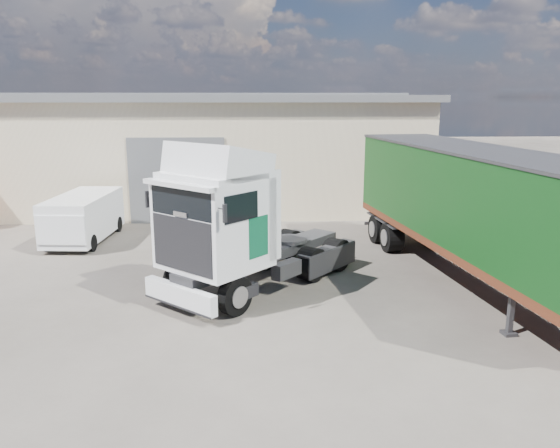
{
  "coord_description": "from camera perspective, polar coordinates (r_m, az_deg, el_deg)",
  "views": [
    {
      "loc": [
        1.12,
        -12.8,
        5.21
      ],
      "look_at": [
        1.95,
        3.0,
        1.52
      ],
      "focal_mm": 35.0,
      "sensor_mm": 36.0,
      "label": 1
    }
  ],
  "objects": [
    {
      "name": "warehouse",
      "position": [
        29.77,
        -16.97,
        7.64
      ],
      "size": [
        30.6,
        12.6,
        5.42
      ],
      "color": "beige",
      "rests_on": "ground"
    },
    {
      "name": "box_trailer",
      "position": [
        16.39,
        19.06,
        2.33
      ],
      "size": [
        3.84,
        11.79,
        3.85
      ],
      "rotation": [
        0.0,
        0.0,
        0.12
      ],
      "color": "#2D2D30",
      "rests_on": "ground"
    },
    {
      "name": "tractor_unit",
      "position": [
        14.5,
        -4.6,
        -0.74
      ],
      "size": [
        5.81,
        6.08,
        4.16
      ],
      "rotation": [
        0.0,
        0.0,
        -0.73
      ],
      "color": "black",
      "rests_on": "ground"
    },
    {
      "name": "ground",
      "position": [
        13.87,
        -7.5,
        -9.07
      ],
      "size": [
        120.0,
        120.0,
        0.0
      ],
      "primitive_type": "plane",
      "color": "#282520",
      "rests_on": "ground"
    },
    {
      "name": "brick_boundary_wall",
      "position": [
        21.84,
        25.45,
        1.38
      ],
      "size": [
        0.35,
        26.0,
        2.5
      ],
      "primitive_type": "cube",
      "color": "brown",
      "rests_on": "ground"
    },
    {
      "name": "panel_van",
      "position": [
        21.24,
        -19.99,
        0.56
      ],
      "size": [
        2.02,
        4.3,
        1.71
      ],
      "rotation": [
        0.0,
        0.0,
        -0.08
      ],
      "color": "black",
      "rests_on": "ground"
    }
  ]
}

